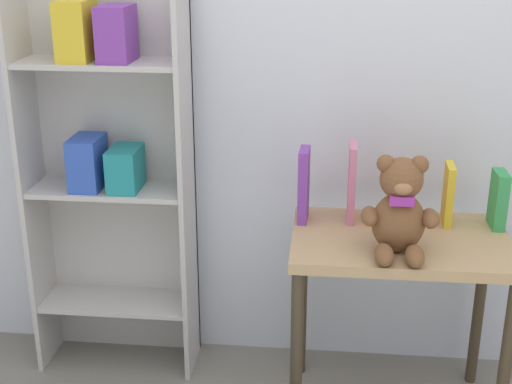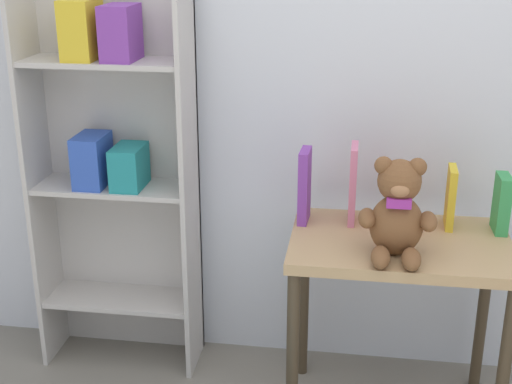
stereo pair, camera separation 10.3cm
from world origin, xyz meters
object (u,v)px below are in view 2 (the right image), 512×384
object	(u,v)px
book_standing_purple	(304,186)
book_standing_pink	(353,184)
book_standing_yellow	(451,197)
teddy_bear	(397,212)
book_standing_red	(401,197)
book_standing_green	(502,204)
bookshelf_side	(114,160)
display_table	(398,268)

from	to	relation	value
book_standing_purple	book_standing_pink	distance (m)	0.16
book_standing_pink	book_standing_yellow	distance (m)	0.33
book_standing_pink	teddy_bear	bearing A→B (deg)	-61.84
book_standing_purple	book_standing_pink	size ratio (longest dim) A/B	0.94
book_standing_pink	book_standing_red	xyz separation A→B (m)	(0.16, -0.02, -0.03)
book_standing_pink	book_standing_yellow	size ratio (longest dim) A/B	1.30
book_standing_purple	book_standing_green	distance (m)	0.65
book_standing_pink	book_standing_yellow	xyz separation A→B (m)	(0.32, 0.00, -0.03)
book_standing_red	book_standing_yellow	world-z (taller)	book_standing_red
book_standing_red	book_standing_green	distance (m)	0.32
book_standing_purple	teddy_bear	bearing A→B (deg)	-35.65
bookshelf_side	book_standing_yellow	bearing A→B (deg)	-5.30
bookshelf_side	book_standing_red	bearing A→B (deg)	-7.47
teddy_bear	book_standing_purple	bearing A→B (deg)	141.65
display_table	teddy_bear	xyz separation A→B (m)	(-0.02, -0.12, 0.24)
display_table	book_standing_purple	size ratio (longest dim) A/B	2.79
book_standing_purple	book_standing_red	size ratio (longest dim) A/B	1.21
bookshelf_side	book_standing_red	world-z (taller)	bookshelf_side
teddy_bear	book_standing_yellow	xyz separation A→B (m)	(0.19, 0.26, -0.04)
book_standing_green	book_standing_pink	bearing A→B (deg)	176.92
book_standing_yellow	book_standing_red	bearing A→B (deg)	-169.07
teddy_bear	book_standing_yellow	world-z (taller)	teddy_bear
book_standing_pink	book_standing_green	world-z (taller)	book_standing_pink
book_standing_purple	book_standing_yellow	xyz separation A→B (m)	(0.49, 0.02, -0.02)
bookshelf_side	book_standing_purple	bearing A→B (deg)	-10.74
teddy_bear	book_standing_green	xyz separation A→B (m)	(0.35, 0.24, -0.04)
book_standing_purple	book_standing_green	world-z (taller)	book_standing_purple
book_standing_red	book_standing_green	size ratio (longest dim) A/B	1.09
teddy_bear	display_table	bearing A→B (deg)	78.72
book_standing_red	teddy_bear	bearing A→B (deg)	-96.45
bookshelf_side	display_table	distance (m)	1.09
bookshelf_side	book_standing_green	distance (m)	1.37
book_standing_pink	book_standing_red	distance (m)	0.17
book_standing_green	book_standing_red	bearing A→B (deg)	-179.81
display_table	book_standing_red	size ratio (longest dim) A/B	3.37
display_table	book_standing_green	world-z (taller)	book_standing_green
book_standing_pink	book_standing_purple	bearing A→B (deg)	-171.46
bookshelf_side	book_standing_pink	bearing A→B (deg)	-7.29
book_standing_pink	book_standing_green	xyz separation A→B (m)	(0.49, -0.02, -0.04)
display_table	book_standing_green	bearing A→B (deg)	20.66
display_table	book_standing_red	bearing A→B (deg)	90.00
bookshelf_side	teddy_bear	world-z (taller)	bookshelf_side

